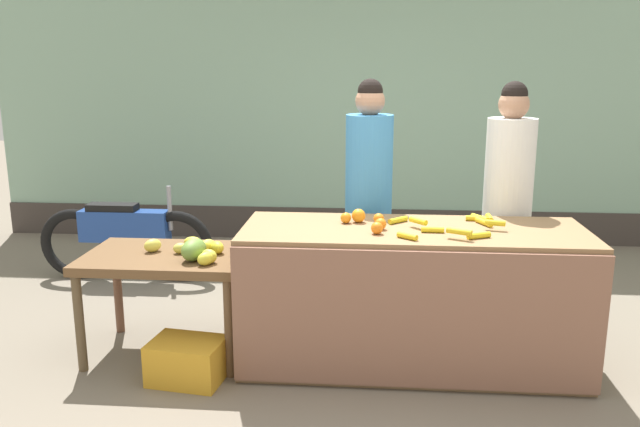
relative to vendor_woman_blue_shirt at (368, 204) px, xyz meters
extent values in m
plane|color=#756B5B|center=(-0.03, -0.64, -0.92)|extent=(24.00, 24.00, 0.00)
cube|color=#8CB299|center=(-0.03, 2.45, 0.61)|extent=(8.28, 0.20, 3.05)
cube|color=#3F3833|center=(-0.03, 2.34, -0.74)|extent=(8.28, 0.04, 0.36)
cube|color=olive|center=(0.29, -0.64, -0.47)|extent=(2.17, 0.78, 0.91)
cube|color=#8B5F4B|center=(0.29, -1.05, -0.47)|extent=(2.17, 0.03, 0.85)
cube|color=brown|center=(-1.32, -0.64, -0.25)|extent=(1.06, 0.72, 0.06)
cylinder|color=brown|center=(-1.80, -0.95, -0.60)|extent=(0.06, 0.06, 0.64)
cylinder|color=brown|center=(-0.84, -0.95, -0.60)|extent=(0.06, 0.06, 0.64)
cylinder|color=brown|center=(-1.80, -0.33, -0.60)|extent=(0.06, 0.06, 0.64)
cylinder|color=brown|center=(-0.84, -0.33, -0.60)|extent=(0.06, 0.06, 0.64)
cylinder|color=gold|center=(0.75, -0.51, 0.01)|extent=(0.10, 0.16, 0.04)
cylinder|color=yellow|center=(0.74, -0.39, 0.01)|extent=(0.11, 0.14, 0.04)
cylinder|color=gold|center=(0.71, -0.41, 0.01)|extent=(0.13, 0.05, 0.04)
cylinder|color=yellow|center=(0.24, -0.90, 0.01)|extent=(0.13, 0.11, 0.04)
cylinder|color=gold|center=(0.40, -0.73, 0.01)|extent=(0.14, 0.04, 0.04)
cylinder|color=gold|center=(0.20, -0.50, 0.01)|extent=(0.14, 0.13, 0.04)
cylinder|color=gold|center=(0.80, -0.39, 0.01)|extent=(0.04, 0.14, 0.04)
cylinder|color=yellow|center=(0.66, -0.85, 0.01)|extent=(0.15, 0.10, 0.04)
cylinder|color=gold|center=(0.79, -0.65, 0.04)|extent=(0.13, 0.06, 0.04)
cylinder|color=yellow|center=(0.32, -0.64, 0.04)|extent=(0.12, 0.12, 0.04)
cylinder|color=gold|center=(0.54, -0.89, 0.04)|extent=(0.15, 0.10, 0.04)
sphere|color=orange|center=(-0.06, -0.51, 0.03)|extent=(0.09, 0.09, 0.09)
sphere|color=orange|center=(0.08, -0.69, 0.02)|extent=(0.07, 0.07, 0.07)
sphere|color=orange|center=(0.07, -0.54, 0.02)|extent=(0.07, 0.07, 0.07)
sphere|color=orange|center=(0.06, -0.80, 0.02)|extent=(0.07, 0.07, 0.07)
sphere|color=orange|center=(-0.14, -0.54, 0.02)|extent=(0.07, 0.07, 0.07)
ellipsoid|color=yellow|center=(-0.98, -0.61, -0.18)|extent=(0.13, 0.13, 0.08)
ellipsoid|color=yellow|center=(-1.06, -0.57, -0.18)|extent=(0.13, 0.14, 0.08)
ellipsoid|color=#D3CC4C|center=(-1.22, -0.63, -0.18)|extent=(0.11, 0.10, 0.07)
ellipsoid|color=#DBCC48|center=(-1.42, -0.61, -0.17)|extent=(0.14, 0.14, 0.09)
ellipsoid|color=yellow|center=(-1.19, -0.48, -0.18)|extent=(0.12, 0.07, 0.07)
ellipsoid|color=yellow|center=(-0.99, -0.87, -0.18)|extent=(0.13, 0.14, 0.08)
ellipsoid|color=yellow|center=(-1.06, -0.60, -0.18)|extent=(0.14, 0.11, 0.08)
ellipsoid|color=yellow|center=(-0.98, -0.82, -0.17)|extent=(0.14, 0.13, 0.09)
ellipsoid|color=olive|center=(-1.09, -0.77, -0.15)|extent=(0.17, 0.24, 0.14)
cylinder|color=#33333D|center=(0.00, 0.00, -0.57)|extent=(0.29, 0.29, 0.71)
cylinder|color=#3F8CCC|center=(0.00, 0.00, 0.22)|extent=(0.34, 0.34, 0.86)
sphere|color=tan|center=(0.00, 0.00, 0.74)|extent=(0.21, 0.21, 0.21)
sphere|color=black|center=(0.00, 0.00, 0.81)|extent=(0.18, 0.18, 0.18)
cylinder|color=#33333D|center=(0.98, -0.05, -0.57)|extent=(0.29, 0.29, 0.70)
cylinder|color=white|center=(0.98, -0.05, 0.21)|extent=(0.34, 0.34, 0.85)
sphere|color=tan|center=(0.98, -0.05, 0.73)|extent=(0.21, 0.21, 0.21)
sphere|color=black|center=(0.98, -0.05, 0.80)|extent=(0.18, 0.18, 0.18)
torus|color=black|center=(-1.71, 0.81, -0.59)|extent=(0.65, 0.09, 0.65)
torus|color=black|center=(-2.66, 0.81, -0.59)|extent=(0.65, 0.09, 0.65)
cube|color=navy|center=(-2.19, 0.81, -0.41)|extent=(0.80, 0.18, 0.28)
cube|color=black|center=(-2.29, 0.81, -0.25)|extent=(0.44, 0.16, 0.08)
cylinder|color=gray|center=(-1.76, 0.81, -0.24)|extent=(0.04, 0.04, 0.40)
cube|color=gold|center=(-1.09, -1.02, -0.79)|extent=(0.48, 0.38, 0.26)
ellipsoid|color=tan|center=(-0.54, 0.01, -0.65)|extent=(0.46, 0.47, 0.53)
camera|label=1|loc=(0.03, -4.56, 0.98)|focal=35.72mm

